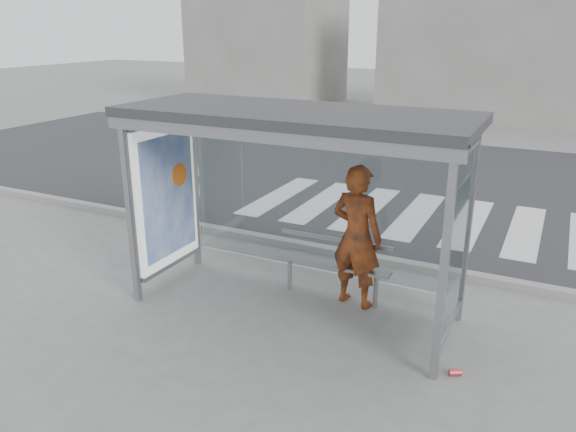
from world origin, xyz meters
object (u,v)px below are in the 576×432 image
object	(u,v)px
bus_shelter	(269,158)
soda_can	(455,372)
person	(357,236)
bench	(332,264)

from	to	relation	value
bus_shelter	soda_can	size ratio (longest dim) A/B	32.50
person	bench	xyz separation A→B (m)	(-0.34, 0.02, -0.46)
person	soda_can	world-z (taller)	person
soda_can	person	bearing A→B (deg)	144.92
bus_shelter	person	bearing A→B (deg)	24.36
person	soda_can	size ratio (longest dim) A/B	14.65
bus_shelter	soda_can	xyz separation A→B (m)	(2.57, -0.61, -1.95)
bus_shelter	soda_can	bearing A→B (deg)	-13.43
soda_can	bench	bearing A→B (deg)	149.62
bus_shelter	bench	bearing A→B (deg)	34.85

